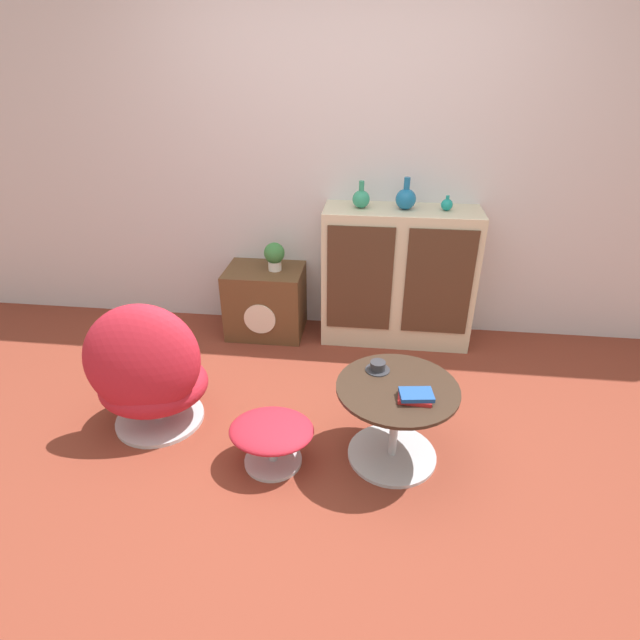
{
  "coord_description": "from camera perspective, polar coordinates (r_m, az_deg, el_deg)",
  "views": [
    {
      "loc": [
        0.23,
        -1.91,
        1.92
      ],
      "look_at": [
        -0.07,
        0.63,
        0.55
      ],
      "focal_mm": 28.0,
      "sensor_mm": 36.0,
      "label": 1
    }
  ],
  "objects": [
    {
      "name": "vase_leftmost",
      "position": [
        3.47,
        4.72,
        13.67
      ],
      "size": [
        0.12,
        0.12,
        0.18
      ],
      "color": "#2D8E6B",
      "rests_on": "sideboard"
    },
    {
      "name": "coffee_table",
      "position": [
        2.64,
        8.58,
        -10.8
      ],
      "size": [
        0.62,
        0.62,
        0.46
      ],
      "color": "#B7B7BC",
      "rests_on": "ground_plane"
    },
    {
      "name": "book_stack",
      "position": [
        2.45,
        10.87,
        -8.54
      ],
      "size": [
        0.17,
        0.13,
        0.04
      ],
      "color": "red",
      "rests_on": "coffee_table"
    },
    {
      "name": "potted_plant",
      "position": [
        3.64,
        -5.24,
        7.42
      ],
      "size": [
        0.15,
        0.15,
        0.21
      ],
      "color": "silver",
      "rests_on": "tv_console"
    },
    {
      "name": "egg_chair",
      "position": [
        2.91,
        -18.99,
        -5.85
      ],
      "size": [
        0.71,
        0.67,
        0.82
      ],
      "color": "#B7B7BC",
      "rests_on": "ground_plane"
    },
    {
      "name": "tv_console",
      "position": [
        3.81,
        -6.22,
        2.16
      ],
      "size": [
        0.57,
        0.43,
        0.52
      ],
      "color": "brown",
      "rests_on": "ground_plane"
    },
    {
      "name": "vase_inner_right",
      "position": [
        3.5,
        14.3,
        12.67
      ],
      "size": [
        0.08,
        0.08,
        0.1
      ],
      "color": "teal",
      "rests_on": "sideboard"
    },
    {
      "name": "teacup",
      "position": [
        2.63,
        6.62,
        -5.35
      ],
      "size": [
        0.13,
        0.13,
        0.05
      ],
      "color": "#2D2D33",
      "rests_on": "coffee_table"
    },
    {
      "name": "wall_back",
      "position": [
        3.63,
        3.2,
        18.34
      ],
      "size": [
        6.4,
        0.06,
        2.6
      ],
      "color": "silver",
      "rests_on": "ground_plane"
    },
    {
      "name": "vase_inner_left",
      "position": [
        3.46,
        9.78,
        13.54
      ],
      "size": [
        0.14,
        0.14,
        0.21
      ],
      "color": "#196699",
      "rests_on": "sideboard"
    },
    {
      "name": "ground_plane",
      "position": [
        2.72,
        -0.1,
        -16.72
      ],
      "size": [
        12.0,
        12.0,
        0.0
      ],
      "primitive_type": "plane",
      "color": "brown"
    },
    {
      "name": "ottoman",
      "position": [
        2.65,
        -5.54,
        -12.84
      ],
      "size": [
        0.44,
        0.37,
        0.26
      ],
      "color": "#B7B7BC",
      "rests_on": "ground_plane"
    },
    {
      "name": "sideboard",
      "position": [
        3.64,
        8.86,
        4.87
      ],
      "size": [
        1.07,
        0.39,
        0.99
      ],
      "color": "beige",
      "rests_on": "ground_plane"
    }
  ]
}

